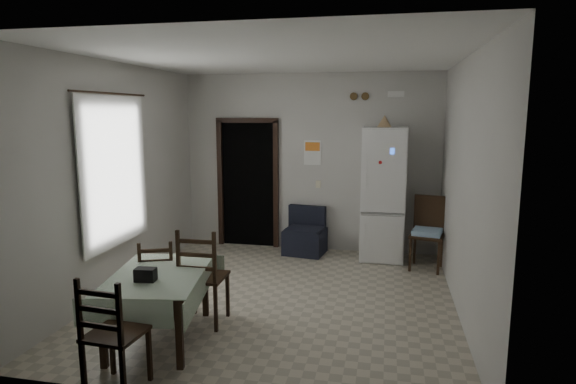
{
  "coord_description": "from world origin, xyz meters",
  "views": [
    {
      "loc": [
        1.25,
        -5.54,
        2.28
      ],
      "look_at": [
        0.0,
        0.5,
        1.25
      ],
      "focal_mm": 30.0,
      "sensor_mm": 36.0,
      "label": 1
    }
  ],
  "objects_px": {
    "dining_chair_far_right": "(204,275)",
    "corner_chair": "(427,234)",
    "dining_chair_far_left": "(158,277)",
    "dining_chair_near_head": "(115,332)",
    "fridge": "(383,194)",
    "navy_seat": "(305,231)",
    "dining_table": "(160,306)"
  },
  "relations": [
    {
      "from": "fridge",
      "to": "navy_seat",
      "type": "height_order",
      "value": "fridge"
    },
    {
      "from": "dining_chair_far_left",
      "to": "dining_chair_far_right",
      "type": "height_order",
      "value": "dining_chair_far_right"
    },
    {
      "from": "corner_chair",
      "to": "dining_table",
      "type": "height_order",
      "value": "corner_chair"
    },
    {
      "from": "dining_chair_far_left",
      "to": "dining_chair_far_right",
      "type": "distance_m",
      "value": 0.58
    },
    {
      "from": "dining_chair_far_right",
      "to": "dining_chair_far_left",
      "type": "bearing_deg",
      "value": -7.3
    },
    {
      "from": "dining_chair_far_right",
      "to": "corner_chair",
      "type": "bearing_deg",
      "value": -137.28
    },
    {
      "from": "corner_chair",
      "to": "fridge",
      "type": "bearing_deg",
      "value": 159.08
    },
    {
      "from": "dining_chair_far_right",
      "to": "dining_table",
      "type": "bearing_deg",
      "value": 56.19
    },
    {
      "from": "navy_seat",
      "to": "dining_table",
      "type": "bearing_deg",
      "value": -98.12
    },
    {
      "from": "dining_chair_far_left",
      "to": "dining_chair_near_head",
      "type": "distance_m",
      "value": 1.47
    },
    {
      "from": "dining_chair_far_right",
      "to": "dining_chair_near_head",
      "type": "xyz_separation_m",
      "value": [
        -0.23,
        -1.36,
        -0.04
      ]
    },
    {
      "from": "navy_seat",
      "to": "corner_chair",
      "type": "relative_size",
      "value": 0.71
    },
    {
      "from": "dining_chair_near_head",
      "to": "navy_seat",
      "type": "bearing_deg",
      "value": -97.32
    },
    {
      "from": "fridge",
      "to": "dining_chair_far_left",
      "type": "xyz_separation_m",
      "value": [
        -2.43,
        -2.72,
        -0.58
      ]
    },
    {
      "from": "dining_chair_far_right",
      "to": "fridge",
      "type": "bearing_deg",
      "value": -124.35
    },
    {
      "from": "fridge",
      "to": "corner_chair",
      "type": "distance_m",
      "value": 0.92
    },
    {
      "from": "navy_seat",
      "to": "dining_chair_near_head",
      "type": "bearing_deg",
      "value": -93.88
    },
    {
      "from": "dining_table",
      "to": "dining_chair_far_right",
      "type": "distance_m",
      "value": 0.58
    },
    {
      "from": "navy_seat",
      "to": "dining_chair_far_left",
      "type": "relative_size",
      "value": 0.83
    },
    {
      "from": "navy_seat",
      "to": "dining_chair_far_left",
      "type": "xyz_separation_m",
      "value": [
        -1.21,
        -2.72,
        0.07
      ]
    },
    {
      "from": "navy_seat",
      "to": "dining_chair_near_head",
      "type": "xyz_separation_m",
      "value": [
        -0.87,
        -4.14,
        0.13
      ]
    },
    {
      "from": "corner_chair",
      "to": "dining_table",
      "type": "relative_size",
      "value": 0.8
    },
    {
      "from": "dining_chair_near_head",
      "to": "dining_chair_far_left",
      "type": "bearing_deg",
      "value": -72.11
    },
    {
      "from": "dining_chair_far_left",
      "to": "dining_chair_far_right",
      "type": "xyz_separation_m",
      "value": [
        0.57,
        -0.07,
        0.09
      ]
    },
    {
      "from": "dining_chair_far_right",
      "to": "dining_chair_near_head",
      "type": "height_order",
      "value": "dining_chair_far_right"
    },
    {
      "from": "fridge",
      "to": "corner_chair",
      "type": "xyz_separation_m",
      "value": [
        0.65,
        -0.42,
        -0.49
      ]
    },
    {
      "from": "fridge",
      "to": "dining_table",
      "type": "distance_m",
      "value": 3.95
    },
    {
      "from": "corner_chair",
      "to": "dining_chair_far_right",
      "type": "xyz_separation_m",
      "value": [
        -2.5,
        -2.37,
        0.01
      ]
    },
    {
      "from": "navy_seat",
      "to": "dining_chair_far_right",
      "type": "xyz_separation_m",
      "value": [
        -0.63,
        -2.78,
        0.16
      ]
    },
    {
      "from": "corner_chair",
      "to": "dining_chair_far_right",
      "type": "distance_m",
      "value": 3.45
    },
    {
      "from": "corner_chair",
      "to": "dining_chair_near_head",
      "type": "bearing_deg",
      "value": -114.25
    },
    {
      "from": "navy_seat",
      "to": "dining_table",
      "type": "distance_m",
      "value": 3.37
    }
  ]
}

